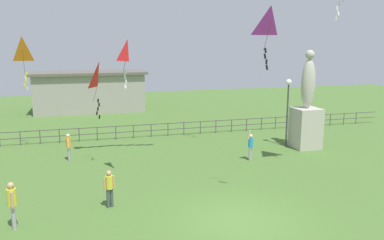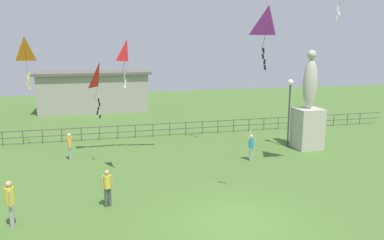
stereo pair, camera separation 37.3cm
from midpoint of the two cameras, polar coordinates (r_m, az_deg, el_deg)
ground_plane at (r=14.94m, az=7.14°, el=-14.71°), size 80.00×80.00×0.00m
statue_monument at (r=25.21m, az=17.18°, el=0.52°), size 1.58×1.58×6.13m
lamppost at (r=25.00m, az=14.65°, el=3.16°), size 0.36×0.36×4.33m
person_0 at (r=22.89m, az=-17.16°, el=-3.49°), size 0.29×0.47×1.55m
person_1 at (r=15.41m, az=-24.63°, el=-10.79°), size 0.32×0.52×1.74m
person_2 at (r=16.09m, az=-11.74°, el=-9.47°), size 0.45×0.29×1.54m
person_3 at (r=22.05m, az=9.20°, el=-3.69°), size 0.41×0.37×1.77m
kite_2 at (r=20.65m, az=-12.89°, el=6.18°), size 0.78×0.86×3.01m
kite_3 at (r=25.12m, az=-23.02°, el=9.35°), size 0.91×0.86×3.15m
kite_4 at (r=15.29m, az=11.92°, el=13.78°), size 0.84×0.76×2.40m
kite_5 at (r=18.33m, az=-8.96°, el=9.83°), size 0.65×0.82×2.24m
waterfront_railing at (r=27.51m, az=-4.23°, el=-1.17°), size 36.04×0.06×0.95m
pavilion_building at (r=38.71m, az=-14.02°, el=4.14°), size 10.73×4.29×3.86m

